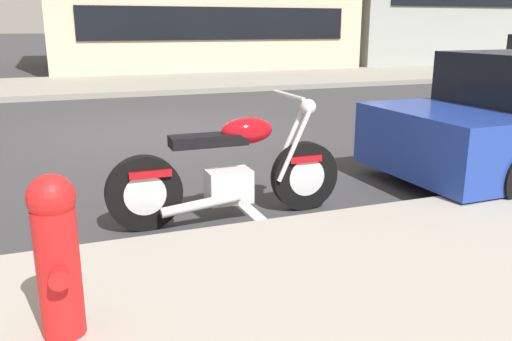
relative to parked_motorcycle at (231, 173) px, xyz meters
The scene contains 5 objects.
ground_plane 4.38m from the parked_motorcycle, 86.89° to the left, with size 260.00×260.00×0.00m, color #333335.
sidewalk_far_curb 16.86m from the parked_motorcycle, 43.46° to the left, with size 120.00×5.00×0.14m, color gray.
parking_stall_stripe 0.53m from the parked_motorcycle, 41.47° to the left, with size 0.12×2.20×0.01m, color silver.
parked_motorcycle is the anchor object (origin of this frame).
fire_hydrant 2.27m from the parked_motorcycle, 131.24° to the right, with size 0.24×0.36×0.87m.
Camera 1 is at (-1.68, -8.76, 1.71)m, focal length 37.41 mm.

